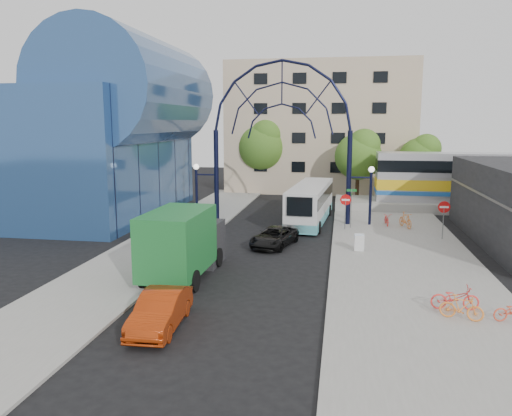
% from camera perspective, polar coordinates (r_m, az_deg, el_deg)
% --- Properties ---
extents(ground, '(120.00, 120.00, 0.00)m').
position_cam_1_polar(ground, '(24.64, -1.14, -8.11)').
color(ground, black).
rests_on(ground, ground).
extents(sidewalk_east, '(8.00, 56.00, 0.12)m').
position_cam_1_polar(sidewalk_east, '(28.27, 16.70, -6.05)').
color(sidewalk_east, gray).
rests_on(sidewalk_east, ground).
extents(plaza_west, '(5.00, 50.00, 0.12)m').
position_cam_1_polar(plaza_west, '(31.92, -10.63, -4.01)').
color(plaza_west, gray).
rests_on(plaza_west, ground).
extents(gateway_arch, '(13.64, 0.44, 12.10)m').
position_cam_1_polar(gateway_arch, '(37.31, 2.96, 11.26)').
color(gateway_arch, black).
rests_on(gateway_arch, ground).
extents(stop_sign, '(0.80, 0.07, 2.50)m').
position_cam_1_polar(stop_sign, '(35.47, 10.20, 0.56)').
color(stop_sign, slate).
rests_on(stop_sign, sidewalk_east).
extents(do_not_enter_sign, '(0.76, 0.07, 2.48)m').
position_cam_1_polar(do_not_enter_sign, '(34.13, 20.68, -0.30)').
color(do_not_enter_sign, slate).
rests_on(do_not_enter_sign, sidewalk_east).
extents(street_name_sign, '(0.70, 0.70, 2.80)m').
position_cam_1_polar(street_name_sign, '(36.05, 10.84, 0.91)').
color(street_name_sign, slate).
rests_on(street_name_sign, sidewalk_east).
extents(sandwich_board, '(0.55, 0.61, 0.99)m').
position_cam_1_polar(sandwich_board, '(29.81, 11.73, -3.67)').
color(sandwich_board, white).
rests_on(sandwich_board, sidewalk_east).
extents(transit_hall, '(16.50, 18.00, 14.50)m').
position_cam_1_polar(transit_hall, '(42.86, -17.87, 8.13)').
color(transit_hall, '#2A4D81').
rests_on(transit_hall, ground).
extents(apartment_block, '(20.00, 12.10, 14.00)m').
position_cam_1_polar(apartment_block, '(58.05, 7.43, 9.11)').
color(apartment_block, '#CAB18C').
rests_on(apartment_block, ground).
extents(tree_north_a, '(4.48, 4.48, 7.00)m').
position_cam_1_polar(tree_north_a, '(49.07, 11.76, 6.09)').
color(tree_north_a, '#382314').
rests_on(tree_north_a, ground).
extents(tree_north_b, '(5.12, 5.12, 8.00)m').
position_cam_1_polar(tree_north_b, '(53.65, 0.83, 7.29)').
color(tree_north_b, '#382314').
rests_on(tree_north_b, ground).
extents(tree_north_c, '(4.16, 4.16, 6.50)m').
position_cam_1_polar(tree_north_c, '(51.63, 18.37, 5.60)').
color(tree_north_c, '#382314').
rests_on(tree_north_c, ground).
extents(city_bus, '(3.12, 10.68, 2.89)m').
position_cam_1_polar(city_bus, '(38.28, 6.24, 0.60)').
color(city_bus, silver).
rests_on(city_bus, ground).
extents(green_truck, '(2.78, 6.88, 3.44)m').
position_cam_1_polar(green_truck, '(24.90, -8.23, -3.91)').
color(green_truck, black).
rests_on(green_truck, ground).
extents(black_suv, '(2.96, 4.63, 1.19)m').
position_cam_1_polar(black_suv, '(30.80, 2.09, -3.33)').
color(black_suv, black).
rests_on(black_suv, ground).
extents(red_sedan, '(1.67, 4.23, 1.37)m').
position_cam_1_polar(red_sedan, '(19.17, -10.87, -11.43)').
color(red_sedan, '#972A09').
rests_on(red_sedan, ground).
extents(bike_near_a, '(0.68, 1.69, 0.87)m').
position_cam_1_polar(bike_near_a, '(37.83, 14.72, -1.25)').
color(bike_near_a, '#FC3832').
rests_on(bike_near_a, sidewalk_east).
extents(bike_near_b, '(1.12, 1.89, 1.10)m').
position_cam_1_polar(bike_near_b, '(37.27, 16.70, -1.32)').
color(bike_near_b, orange).
rests_on(bike_near_b, sidewalk_east).
extents(bike_far_a, '(1.92, 0.76, 0.99)m').
position_cam_1_polar(bike_far_a, '(21.83, 21.78, -9.50)').
color(bike_far_a, red).
rests_on(bike_far_a, sidewalk_east).
extents(bike_far_b, '(1.68, 0.90, 0.97)m').
position_cam_1_polar(bike_far_b, '(20.88, 22.43, -10.46)').
color(bike_far_b, orange).
rests_on(bike_far_b, sidewalk_east).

